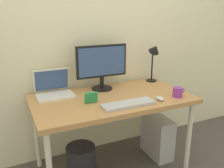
{
  "coord_description": "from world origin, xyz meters",
  "views": [
    {
      "loc": [
        -0.85,
        -1.85,
        1.46
      ],
      "look_at": [
        0.0,
        0.0,
        0.84
      ],
      "focal_mm": 39.24,
      "sensor_mm": 36.0,
      "label": 1
    }
  ],
  "objects_px": {
    "coffee_mug": "(178,92)",
    "mouse": "(160,98)",
    "desk": "(112,103)",
    "computer_tower": "(157,136)",
    "desk_lamp": "(154,55)",
    "wastebasket": "(81,161)",
    "monitor": "(102,65)",
    "keyboard": "(128,104)",
    "photo_frame": "(91,98)",
    "laptop": "(54,89)"
  },
  "relations": [
    {
      "from": "desk",
      "to": "laptop",
      "type": "xyz_separation_m",
      "value": [
        -0.45,
        0.26,
        0.12
      ]
    },
    {
      "from": "computer_tower",
      "to": "laptop",
      "type": "bearing_deg",
      "value": 165.04
    },
    {
      "from": "desk_lamp",
      "to": "photo_frame",
      "type": "height_order",
      "value": "desk_lamp"
    },
    {
      "from": "monitor",
      "to": "laptop",
      "type": "distance_m",
      "value": 0.5
    },
    {
      "from": "keyboard",
      "to": "desk",
      "type": "bearing_deg",
      "value": 98.59
    },
    {
      "from": "desk_lamp",
      "to": "coffee_mug",
      "type": "bearing_deg",
      "value": -97.7
    },
    {
      "from": "mouse",
      "to": "computer_tower",
      "type": "height_order",
      "value": "mouse"
    },
    {
      "from": "laptop",
      "to": "monitor",
      "type": "bearing_deg",
      "value": -1.92
    },
    {
      "from": "computer_tower",
      "to": "photo_frame",
      "type": "bearing_deg",
      "value": -175.18
    },
    {
      "from": "desk",
      "to": "coffee_mug",
      "type": "distance_m",
      "value": 0.59
    },
    {
      "from": "mouse",
      "to": "wastebasket",
      "type": "relative_size",
      "value": 0.3
    },
    {
      "from": "monitor",
      "to": "wastebasket",
      "type": "height_order",
      "value": "monitor"
    },
    {
      "from": "keyboard",
      "to": "computer_tower",
      "type": "relative_size",
      "value": 1.05
    },
    {
      "from": "keyboard",
      "to": "mouse",
      "type": "xyz_separation_m",
      "value": [
        0.3,
        -0.01,
        0.01
      ]
    },
    {
      "from": "coffee_mug",
      "to": "computer_tower",
      "type": "bearing_deg",
      "value": 93.64
    },
    {
      "from": "monitor",
      "to": "keyboard",
      "type": "height_order",
      "value": "monitor"
    },
    {
      "from": "keyboard",
      "to": "wastebasket",
      "type": "bearing_deg",
      "value": 145.39
    },
    {
      "from": "laptop",
      "to": "desk_lamp",
      "type": "distance_m",
      "value": 1.07
    },
    {
      "from": "laptop",
      "to": "coffee_mug",
      "type": "relative_size",
      "value": 2.68
    },
    {
      "from": "keyboard",
      "to": "coffee_mug",
      "type": "relative_size",
      "value": 3.68
    },
    {
      "from": "keyboard",
      "to": "photo_frame",
      "type": "xyz_separation_m",
      "value": [
        -0.25,
        0.18,
        0.04
      ]
    },
    {
      "from": "keyboard",
      "to": "coffee_mug",
      "type": "height_order",
      "value": "coffee_mug"
    },
    {
      "from": "laptop",
      "to": "computer_tower",
      "type": "distance_m",
      "value": 1.15
    },
    {
      "from": "wastebasket",
      "to": "photo_frame",
      "type": "bearing_deg",
      "value": -33.65
    },
    {
      "from": "laptop",
      "to": "wastebasket",
      "type": "relative_size",
      "value": 1.07
    },
    {
      "from": "computer_tower",
      "to": "desk",
      "type": "bearing_deg",
      "value": -179.83
    },
    {
      "from": "coffee_mug",
      "to": "mouse",
      "type": "bearing_deg",
      "value": -177.6
    },
    {
      "from": "desk_lamp",
      "to": "wastebasket",
      "type": "distance_m",
      "value": 1.27
    },
    {
      "from": "desk",
      "to": "mouse",
      "type": "xyz_separation_m",
      "value": [
        0.34,
        -0.24,
        0.08
      ]
    },
    {
      "from": "keyboard",
      "to": "laptop",
      "type": "bearing_deg",
      "value": 134.58
    },
    {
      "from": "laptop",
      "to": "mouse",
      "type": "bearing_deg",
      "value": -32.52
    },
    {
      "from": "photo_frame",
      "to": "computer_tower",
      "type": "bearing_deg",
      "value": 4.82
    },
    {
      "from": "laptop",
      "to": "keyboard",
      "type": "relative_size",
      "value": 0.73
    },
    {
      "from": "mouse",
      "to": "computer_tower",
      "type": "xyz_separation_m",
      "value": [
        0.18,
        0.24,
        -0.53
      ]
    },
    {
      "from": "mouse",
      "to": "monitor",
      "type": "bearing_deg",
      "value": 124.04
    },
    {
      "from": "desk_lamp",
      "to": "coffee_mug",
      "type": "height_order",
      "value": "desk_lamp"
    },
    {
      "from": "photo_frame",
      "to": "wastebasket",
      "type": "xyz_separation_m",
      "value": [
        -0.09,
        0.06,
        -0.62
      ]
    },
    {
      "from": "desk",
      "to": "computer_tower",
      "type": "bearing_deg",
      "value": 0.17
    },
    {
      "from": "laptop",
      "to": "coffee_mug",
      "type": "bearing_deg",
      "value": -26.75
    },
    {
      "from": "desk_lamp",
      "to": "wastebasket",
      "type": "relative_size",
      "value": 1.4
    },
    {
      "from": "desk",
      "to": "laptop",
      "type": "distance_m",
      "value": 0.54
    },
    {
      "from": "monitor",
      "to": "mouse",
      "type": "bearing_deg",
      "value": -55.96
    },
    {
      "from": "coffee_mug",
      "to": "wastebasket",
      "type": "bearing_deg",
      "value": 164.28
    },
    {
      "from": "laptop",
      "to": "keyboard",
      "type": "height_order",
      "value": "laptop"
    },
    {
      "from": "laptop",
      "to": "computer_tower",
      "type": "xyz_separation_m",
      "value": [
        0.97,
        -0.26,
        -0.57
      ]
    },
    {
      "from": "desk_lamp",
      "to": "desk",
      "type": "bearing_deg",
      "value": -157.58
    },
    {
      "from": "monitor",
      "to": "mouse",
      "type": "height_order",
      "value": "monitor"
    },
    {
      "from": "monitor",
      "to": "laptop",
      "type": "relative_size",
      "value": 1.56
    },
    {
      "from": "coffee_mug",
      "to": "wastebasket",
      "type": "xyz_separation_m",
      "value": [
        -0.84,
        0.24,
        -0.61
      ]
    },
    {
      "from": "computer_tower",
      "to": "wastebasket",
      "type": "relative_size",
      "value": 1.4
    }
  ]
}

